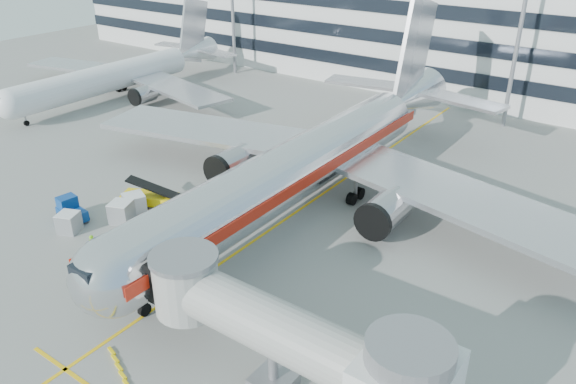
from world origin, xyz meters
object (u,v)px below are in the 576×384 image
Objects in this scene: main_jet at (313,158)px; cargo_container_right at (134,204)px; cargo_container_left at (69,222)px; cargo_container_front at (121,212)px; baggage_tug at (71,210)px; ramp_worker at (93,247)px; belt_loader at (150,197)px.

cargo_container_right is (-11.26, -10.86, -3.32)m from main_jet.
cargo_container_left is 4.21m from cargo_container_front.
cargo_container_left is at bearing -40.23° from baggage_tug.
cargo_container_left is at bearing -110.68° from cargo_container_right.
cargo_container_right is (3.48, 3.91, 0.01)m from baggage_tug.
cargo_container_left is 0.91× the size of cargo_container_right.
ramp_worker is at bearing -14.66° from cargo_container_left.
baggage_tug is 4.37m from cargo_container_front.
cargo_container_left is (-1.77, -7.11, 0.13)m from belt_loader.
main_jet reaches higher than cargo_container_right.
belt_loader is at bearing 79.11° from ramp_worker.
cargo_container_right is (0.19, -1.92, 0.21)m from belt_loader.
baggage_tug is 1.30× the size of cargo_container_right.
cargo_container_left is at bearing -129.46° from main_jet.
belt_loader is 2.78× the size of ramp_worker.
main_jet is at bearing 48.53° from cargo_container_front.
main_jet is 24.92× the size of cargo_container_left.
main_jet is at bearing 43.98° from cargo_container_right.
ramp_worker is (6.36, -2.55, 0.04)m from baggage_tug.
belt_loader is at bearing -142.00° from main_jet.
main_jet reaches higher than ramp_worker.
main_jet reaches higher than belt_loader.
cargo_container_left is at bearing -121.49° from cargo_container_front.
cargo_container_left is 5.55m from cargo_container_right.
cargo_container_left is at bearing 134.30° from ramp_worker.
cargo_container_right is at bearing 69.32° from cargo_container_left.
main_jet is 22.62× the size of cargo_container_right.
belt_loader is 8.93m from ramp_worker.
baggage_tug reaches higher than cargo_container_left.
belt_loader is 1.78× the size of baggage_tug.
main_jet is 9.73× the size of belt_loader.
belt_loader is 2.56× the size of cargo_container_left.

